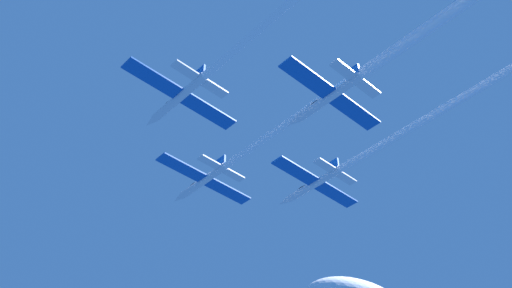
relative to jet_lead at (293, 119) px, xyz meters
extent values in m
cylinder|color=silver|center=(0.00, 17.34, -0.02)|extent=(1.03, 9.36, 1.03)
cone|color=silver|center=(0.00, 23.05, -0.02)|extent=(1.01, 2.06, 1.01)
ellipsoid|color=black|center=(0.00, 19.40, 0.42)|extent=(0.72, 1.87, 0.51)
cube|color=#0F51B2|center=(-4.07, 16.87, -0.02)|extent=(7.11, 2.06, 0.22)
cube|color=#0F51B2|center=(4.07, 16.87, -0.02)|extent=(7.11, 2.06, 0.22)
cube|color=#0F51B2|center=(0.00, 13.59, 1.24)|extent=(0.27, 1.69, 1.50)
cube|color=silver|center=(-2.12, 13.41, -0.02)|extent=(3.20, 1.24, 0.22)
cube|color=silver|center=(2.12, 13.41, -0.02)|extent=(3.20, 1.24, 0.22)
cylinder|color=white|center=(0.00, -9.80, -0.02)|extent=(0.93, 44.91, 0.93)
cylinder|color=silver|center=(-12.40, 6.40, -0.03)|extent=(1.03, 9.36, 1.03)
cone|color=silver|center=(-12.40, 12.11, -0.03)|extent=(1.01, 2.06, 1.01)
ellipsoid|color=black|center=(-12.40, 8.46, 0.40)|extent=(0.72, 1.87, 0.51)
cube|color=#0F51B2|center=(-16.47, 5.94, -0.03)|extent=(7.11, 2.06, 0.22)
cube|color=#0F51B2|center=(-8.33, 5.94, -0.03)|extent=(7.11, 2.06, 0.22)
cube|color=#0F51B2|center=(-12.40, 2.66, 1.23)|extent=(0.27, 1.69, 1.50)
cube|color=silver|center=(-14.52, 2.47, -0.03)|extent=(3.20, 1.24, 0.22)
cube|color=silver|center=(-10.28, 2.47, -0.03)|extent=(3.20, 1.24, 0.22)
cylinder|color=silver|center=(10.97, 6.74, -0.80)|extent=(1.03, 9.36, 1.03)
cone|color=silver|center=(10.97, 12.45, -0.80)|extent=(1.01, 2.06, 1.01)
ellipsoid|color=black|center=(10.97, 8.80, -0.37)|extent=(0.72, 1.87, 0.51)
cube|color=#0F51B2|center=(6.89, 6.27, -0.80)|extent=(7.11, 2.06, 0.22)
cube|color=#0F51B2|center=(15.04, 6.27, -0.80)|extent=(7.11, 2.06, 0.22)
cube|color=#0F51B2|center=(10.97, 2.99, 0.46)|extent=(0.27, 1.69, 1.50)
cube|color=silver|center=(8.85, 2.81, -0.80)|extent=(3.20, 1.24, 0.22)
cube|color=silver|center=(13.08, 2.81, -0.80)|extent=(3.20, 1.24, 0.22)
cylinder|color=white|center=(10.97, -18.59, -0.80)|extent=(0.93, 41.30, 0.93)
cylinder|color=silver|center=(-0.34, -6.07, -0.96)|extent=(1.03, 9.36, 1.03)
cone|color=silver|center=(-0.34, -0.36, -0.96)|extent=(1.01, 2.06, 1.01)
ellipsoid|color=black|center=(-0.34, -4.01, -0.52)|extent=(0.72, 1.87, 0.51)
cube|color=#0F51B2|center=(-4.41, -6.54, -0.96)|extent=(7.11, 2.06, 0.22)
cube|color=#0F51B2|center=(3.73, -6.54, -0.96)|extent=(7.11, 2.06, 0.22)
cube|color=#0F51B2|center=(-0.34, -9.82, 0.30)|extent=(0.27, 1.69, 1.50)
cube|color=silver|center=(-2.46, -10.00, -0.96)|extent=(3.20, 1.24, 0.22)
cube|color=silver|center=(1.78, -10.00, -0.96)|extent=(3.20, 1.24, 0.22)
camera|label=1|loc=(-38.47, -34.87, -47.47)|focal=40.51mm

